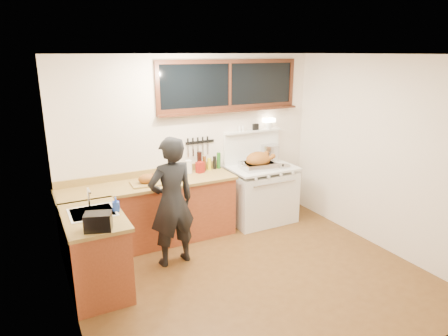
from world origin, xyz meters
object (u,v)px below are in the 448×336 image
cutting_board (147,180)px  roast_turkey (258,162)px  man (172,202)px  vintage_stove (261,193)px

cutting_board → roast_turkey: (1.74, -0.06, 0.05)m
man → cutting_board: (-0.12, 0.62, 0.12)m
roast_turkey → man: bearing=-160.8°
cutting_board → roast_turkey: 1.74m
vintage_stove → man: size_ratio=0.96×
vintage_stove → roast_turkey: vintage_stove is taller
man → roast_turkey: (1.62, 0.56, 0.17)m
man → cutting_board: bearing=101.0°
vintage_stove → man: man is taller
man → roast_turkey: size_ratio=3.02×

